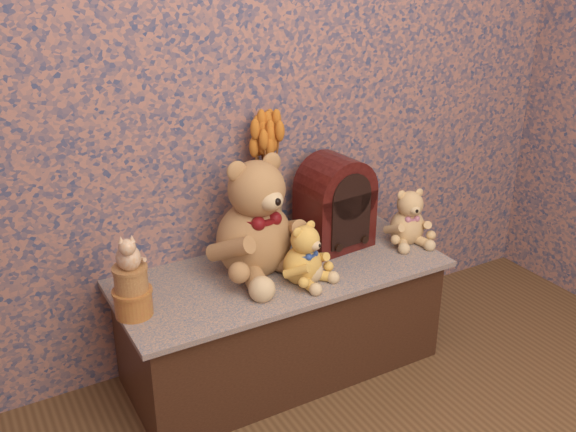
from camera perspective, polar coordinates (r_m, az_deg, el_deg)
name	(u,v)px	position (r m, az deg, el deg)	size (l,w,h in m)	color
display_shelf	(282,320)	(2.54, -0.56, -9.13)	(1.24, 0.54, 0.44)	#3A5477
teddy_large	(254,210)	(2.34, -3.04, 0.51)	(0.38, 0.45, 0.48)	#98673A
teddy_medium	(303,250)	(2.31, 1.29, -3.02)	(0.19, 0.23, 0.24)	gold
teddy_small	(408,213)	(2.65, 10.50, 0.22)	(0.19, 0.23, 0.24)	tan
cathedral_radio	(335,201)	(2.55, 4.15, 1.28)	(0.27, 0.20, 0.38)	#3B0C0A
ceramic_vase	(266,226)	(2.54, -1.96, -0.87)	(0.13, 0.13, 0.21)	tan
dried_stalks	(265,144)	(2.42, -2.07, 6.31)	(0.24, 0.24, 0.45)	#CA6C20
biscuit_tin_lower	(133,303)	(2.20, -13.42, -7.40)	(0.12, 0.12, 0.09)	gold
biscuit_tin_upper	(131,279)	(2.16, -13.63, -5.41)	(0.11, 0.11, 0.08)	tan
cat_figurine	(128,250)	(2.11, -13.90, -2.89)	(0.09, 0.10, 0.13)	silver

